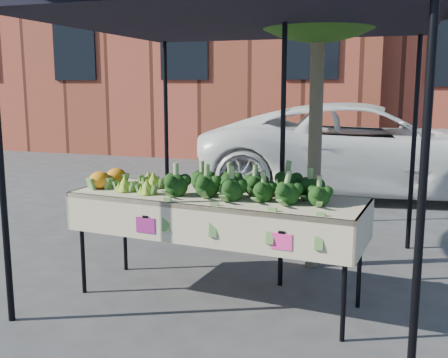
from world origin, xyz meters
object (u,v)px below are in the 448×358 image
table (216,248)px  canopy (246,132)px  vehicle (372,26)px  street_tree (317,72)px

table → canopy: size_ratio=0.78×
vehicle → canopy: bearing=161.4°
canopy → vehicle: bearing=80.0°
table → street_tree: street_tree is taller
vehicle → street_tree: (-0.25, -3.86, -0.79)m
table → vehicle: size_ratio=0.46×
vehicle → street_tree: size_ratio=1.41×
canopy → table: bearing=-98.6°
vehicle → street_tree: 3.95m
table → vehicle: 5.53m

